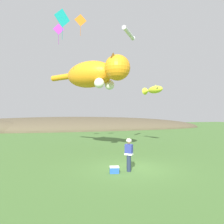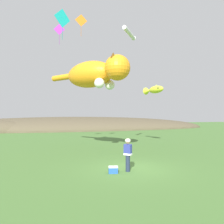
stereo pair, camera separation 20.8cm
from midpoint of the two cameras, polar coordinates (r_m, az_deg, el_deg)
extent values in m
plane|color=#477033|center=(12.90, 4.58, -14.55)|extent=(120.00, 120.00, 0.00)
ellipsoid|color=brown|center=(45.83, -10.47, -4.42)|extent=(59.66, 15.50, 5.09)
cylinder|color=#232D47|center=(12.22, 3.92, -13.23)|extent=(0.24, 0.24, 0.88)
cube|color=navy|center=(12.08, 3.92, -9.80)|extent=(0.46, 0.45, 0.60)
cube|color=white|center=(12.12, 3.92, -10.92)|extent=(0.48, 0.48, 0.10)
sphere|color=tan|center=(12.02, 3.92, -7.87)|extent=(0.20, 0.20, 0.20)
cylinder|color=silver|center=(12.01, 3.92, -7.44)|extent=(0.30, 0.30, 0.09)
cylinder|color=silver|center=(12.00, 3.92, -7.16)|extent=(0.20, 0.20, 0.07)
cylinder|color=olive|center=(12.99, 3.86, -13.82)|extent=(0.13, 0.21, 0.21)
cylinder|color=brown|center=(12.97, 3.58, -13.84)|extent=(0.02, 0.28, 0.28)
cylinder|color=brown|center=(13.02, 4.14, -13.79)|extent=(0.02, 0.28, 0.28)
cube|color=blue|center=(11.93, 0.10, -14.98)|extent=(0.53, 0.41, 0.30)
cube|color=white|center=(11.88, 0.10, -14.14)|extent=(0.54, 0.42, 0.06)
ellipsoid|color=orange|center=(18.87, -6.23, 9.71)|extent=(4.79, 5.18, 2.22)
ellipsoid|color=white|center=(18.66, -5.72, 8.59)|extent=(2.92, 3.21, 1.22)
sphere|color=orange|center=(17.15, 1.04, 11.51)|extent=(2.00, 2.00, 2.00)
cone|color=#55330A|center=(17.75, 2.09, 13.50)|extent=(1.00, 1.00, 0.67)
cone|color=#55330A|center=(16.88, -0.06, 14.24)|extent=(1.00, 1.00, 0.67)
sphere|color=white|center=(18.21, -0.97, 7.08)|extent=(0.80, 0.80, 0.80)
sphere|color=white|center=(17.17, -3.70, 7.55)|extent=(0.80, 0.80, 0.80)
cylinder|color=orange|center=(21.41, -13.35, 8.80)|extent=(1.92, 2.25, 0.53)
ellipsoid|color=yellow|center=(22.37, 10.94, 5.77)|extent=(1.18, 2.22, 0.75)
cone|color=yellow|center=(23.49, 8.84, 5.46)|extent=(0.86, 0.81, 0.75)
cone|color=yellow|center=(22.35, 11.04, 6.59)|extent=(0.41, 0.41, 0.35)
sphere|color=black|center=(21.68, 11.52, 6.13)|extent=(0.17, 0.17, 0.17)
cylinder|color=white|center=(21.33, 4.08, 19.87)|extent=(2.03, 2.55, 0.36)
torus|color=white|center=(22.65, 5.20, 18.63)|extent=(0.39, 0.31, 0.44)
cube|color=orange|center=(21.96, -8.51, 22.63)|extent=(1.12, 0.07, 1.12)
cylinder|color=black|center=(21.97, -8.52, 22.62)|extent=(0.75, 0.05, 0.02)
cube|color=#A95011|center=(21.58, -8.52, 20.16)|extent=(0.03, 0.01, 0.90)
cube|color=purple|center=(22.33, -14.06, 20.27)|extent=(1.04, 0.15, 1.05)
cylinder|color=black|center=(22.35, -14.06, 20.26)|extent=(0.70, 0.11, 0.02)
cube|color=#6B1A7C|center=(22.01, -14.06, 17.90)|extent=(0.03, 0.01, 0.90)
cube|color=#19BFBF|center=(17.67, -13.22, 22.82)|extent=(1.18, 0.75, 1.38)
cylinder|color=black|center=(17.68, -13.22, 22.80)|extent=(0.79, 0.51, 0.02)
cube|color=#118585|center=(17.25, -13.23, 19.33)|extent=(0.03, 0.02, 0.90)
camera|label=1|loc=(0.10, -90.37, 0.00)|focal=35.00mm
camera|label=2|loc=(0.10, 89.63, 0.00)|focal=35.00mm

